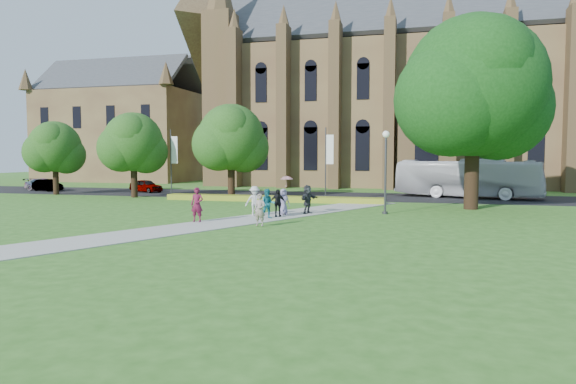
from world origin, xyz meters
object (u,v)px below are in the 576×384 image
(car_1, at_px, (47,185))
(streetlamp, at_px, (386,162))
(large_tree, at_px, (474,87))
(pedestrian_0, at_px, (197,205))
(tour_coach, at_px, (468,178))
(car_2, at_px, (44,184))
(car_0, at_px, (146,186))

(car_1, bearing_deg, streetlamp, -91.60)
(large_tree, height_order, pedestrian_0, large_tree)
(tour_coach, relative_size, car_1, 3.32)
(car_2, relative_size, pedestrian_0, 2.27)
(large_tree, distance_m, pedestrian_0, 20.40)
(tour_coach, relative_size, car_0, 3.23)
(streetlamp, height_order, tour_coach, streetlamp)
(car_1, bearing_deg, car_0, -66.80)
(car_2, bearing_deg, pedestrian_0, -124.78)
(car_0, height_order, pedestrian_0, pedestrian_0)
(car_1, xyz_separation_m, pedestrian_0, (26.03, -19.26, 0.36))
(tour_coach, height_order, pedestrian_0, tour_coach)
(streetlamp, relative_size, car_1, 1.42)
(large_tree, distance_m, car_2, 43.85)
(large_tree, bearing_deg, car_2, 168.43)
(large_tree, distance_m, tour_coach, 11.93)
(tour_coach, distance_m, car_2, 42.82)
(tour_coach, bearing_deg, car_1, 107.36)
(car_2, bearing_deg, car_1, -126.55)
(car_0, distance_m, car_1, 10.94)
(streetlamp, height_order, pedestrian_0, streetlamp)
(car_0, relative_size, car_2, 0.88)
(car_0, bearing_deg, tour_coach, -68.16)
(tour_coach, relative_size, car_2, 2.85)
(streetlamp, height_order, car_0, streetlamp)
(car_1, bearing_deg, pedestrian_0, -109.10)
(large_tree, relative_size, car_1, 3.58)
(car_0, xyz_separation_m, pedestrian_0, (15.14, -20.37, 0.32))
(car_0, bearing_deg, streetlamp, -98.38)
(large_tree, xyz_separation_m, car_1, (-41.20, 7.79, -7.74))
(large_tree, xyz_separation_m, pedestrian_0, (-15.18, -11.47, -7.38))
(car_0, relative_size, car_1, 1.03)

